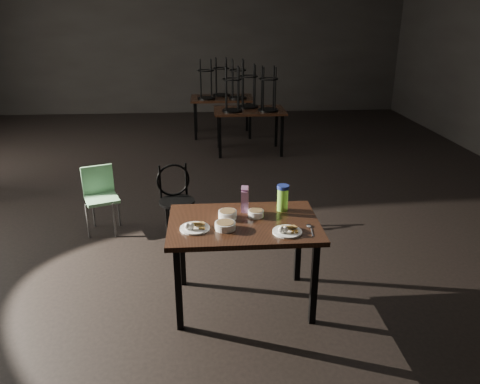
{
  "coord_description": "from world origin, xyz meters",
  "views": [
    {
      "loc": [
        0.33,
        -5.42,
        2.32
      ],
      "look_at": [
        0.61,
        -1.65,
        0.85
      ],
      "focal_mm": 35.0,
      "sensor_mm": 36.0,
      "label": 1
    }
  ],
  "objects": [
    {
      "name": "plate_left",
      "position": [
        0.22,
        -2.15,
        0.77
      ],
      "size": [
        0.23,
        0.23,
        0.07
      ],
      "color": "white",
      "rests_on": "main_table"
    },
    {
      "name": "water_bottle",
      "position": [
        0.95,
        -1.84,
        0.86
      ],
      "size": [
        0.11,
        0.11,
        0.22
      ],
      "color": "#96F247",
      "rests_on": "main_table"
    },
    {
      "name": "bentwood_chair",
      "position": [
        -0.02,
        -0.73,
        0.47
      ],
      "size": [
        0.41,
        0.4,
        0.8
      ],
      "rotation": [
        0.0,
        0.0,
        0.24
      ],
      "color": "black",
      "rests_on": "ground"
    },
    {
      "name": "school_chair",
      "position": [
        -0.85,
        -0.52,
        0.44
      ],
      "size": [
        0.44,
        0.44,
        0.73
      ],
      "rotation": [
        0.0,
        0.0,
        0.37
      ],
      "color": "#78BB84",
      "rests_on": "ground"
    },
    {
      "name": "bg_table_far",
      "position": [
        0.65,
        3.68,
        0.78
      ],
      "size": [
        1.2,
        0.8,
        1.48
      ],
      "color": "black",
      "rests_on": "ground"
    },
    {
      "name": "plate_right",
      "position": [
        0.92,
        -2.27,
        0.77
      ],
      "size": [
        0.22,
        0.22,
        0.07
      ],
      "color": "white",
      "rests_on": "main_table"
    },
    {
      "name": "main_table",
      "position": [
        0.61,
        -2.05,
        0.67
      ],
      "size": [
        1.2,
        0.8,
        0.75
      ],
      "color": "black",
      "rests_on": "ground"
    },
    {
      "name": "bowl_far",
      "position": [
        0.72,
        -1.95,
        0.78
      ],
      "size": [
        0.13,
        0.13,
        0.05
      ],
      "color": "white",
      "rests_on": "main_table"
    },
    {
      "name": "juice_carton",
      "position": [
        0.64,
        -1.85,
        0.86
      ],
      "size": [
        0.07,
        0.07,
        0.23
      ],
      "color": "#7F176F",
      "rests_on": "main_table"
    },
    {
      "name": "spoon",
      "position": [
        1.11,
        -2.19,
        0.75
      ],
      "size": [
        0.05,
        0.21,
        0.01
      ],
      "color": "silver",
      "rests_on": "main_table"
    },
    {
      "name": "bg_table_right",
      "position": [
        1.08,
        2.46,
        0.78
      ],
      "size": [
        1.2,
        0.8,
        1.48
      ],
      "color": "black",
      "rests_on": "ground"
    },
    {
      "name": "bowl_near",
      "position": [
        0.49,
        -1.96,
        0.78
      ],
      "size": [
        0.15,
        0.15,
        0.06
      ],
      "color": "white",
      "rests_on": "main_table"
    },
    {
      "name": "bowl_big",
      "position": [
        0.46,
        -2.17,
        0.78
      ],
      "size": [
        0.16,
        0.16,
        0.06
      ],
      "color": "white",
      "rests_on": "main_table"
    },
    {
      "name": "room",
      "position": [
        -0.06,
        0.01,
        2.33
      ],
      "size": [
        12.0,
        12.04,
        3.22
      ],
      "color": "black",
      "rests_on": "ground"
    }
  ]
}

